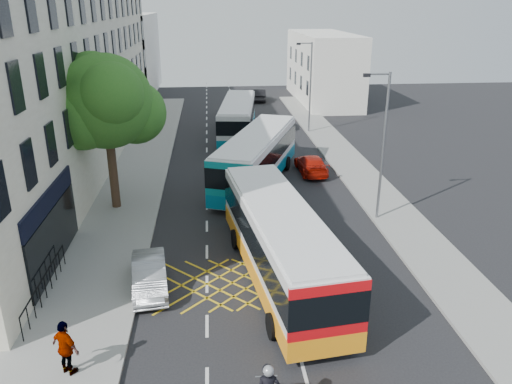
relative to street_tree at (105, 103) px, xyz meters
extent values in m
plane|color=black|center=(8.51, -14.97, -6.29)|extent=(120.00, 120.00, 0.00)
cube|color=gray|center=(0.01, 0.03, -6.22)|extent=(5.00, 70.00, 0.15)
cube|color=gray|center=(16.01, 0.03, -6.22)|extent=(3.00, 70.00, 0.15)
cube|color=beige|center=(-5.49, 9.53, 0.21)|extent=(8.00, 45.00, 13.00)
cube|color=black|center=(-1.44, -6.97, -2.89)|extent=(0.12, 7.00, 0.90)
cube|color=black|center=(-1.44, -6.97, -4.69)|extent=(0.12, 7.00, 2.60)
cube|color=silver|center=(-5.49, 40.03, -1.29)|extent=(8.00, 20.00, 10.00)
cube|color=silver|center=(19.51, 33.03, -2.29)|extent=(6.00, 18.00, 8.00)
cylinder|color=#382619|center=(0.01, 0.03, -3.94)|extent=(0.50, 0.50, 4.40)
sphere|color=#1B5A19|center=(0.01, 0.03, 0.06)|extent=(5.20, 5.20, 5.20)
sphere|color=#1B5A19|center=(1.41, 0.83, -0.74)|extent=(3.60, 3.60, 3.60)
sphere|color=#1B5A19|center=(-1.19, -0.57, -0.54)|extent=(3.80, 3.80, 3.80)
sphere|color=#1B5A19|center=(0.61, -1.27, 0.66)|extent=(3.40, 3.40, 3.40)
sphere|color=#1B5A19|center=(-0.79, 1.13, 1.06)|extent=(3.20, 3.20, 3.20)
cylinder|color=slate|center=(14.81, -2.97, -2.14)|extent=(0.14, 0.14, 8.00)
cylinder|color=slate|center=(14.21, -2.97, 1.76)|extent=(1.20, 0.10, 0.10)
cube|color=black|center=(13.61, -2.97, 1.71)|extent=(0.35, 0.15, 0.18)
cylinder|color=slate|center=(14.81, 17.03, -2.14)|extent=(0.14, 0.14, 8.00)
cylinder|color=slate|center=(14.21, 17.03, 1.76)|extent=(1.20, 0.10, 0.10)
cube|color=black|center=(13.61, 17.03, 1.71)|extent=(0.35, 0.15, 0.18)
cube|color=silver|center=(8.51, -8.72, -4.48)|extent=(4.24, 12.17, 2.87)
cube|color=silver|center=(8.51, -8.72, -2.99)|extent=(4.00, 11.90, 0.13)
cube|color=black|center=(8.51, -8.72, -4.07)|extent=(4.31, 12.23, 1.19)
cube|color=orange|center=(8.51, -8.72, -5.48)|extent=(4.30, 12.22, 0.81)
cube|color=red|center=(9.28, -14.59, -4.45)|extent=(2.74, 0.46, 2.71)
cube|color=#FF0C0C|center=(8.19, -14.75, -5.21)|extent=(0.26, 0.09, 0.25)
cube|color=#FF0C0C|center=(10.38, -14.46, -5.21)|extent=(0.26, 0.09, 0.25)
cylinder|color=black|center=(6.74, -5.67, -5.80)|extent=(0.43, 1.01, 0.97)
cylinder|color=black|center=(9.42, -5.32, -5.80)|extent=(0.43, 1.01, 0.97)
cylinder|color=black|center=(7.69, -12.87, -5.80)|extent=(0.43, 1.01, 0.97)
cylinder|color=black|center=(10.37, -12.51, -5.80)|extent=(0.43, 1.01, 0.97)
cube|color=silver|center=(8.69, 3.76, -4.46)|extent=(6.79, 12.24, 2.90)
cube|color=silver|center=(8.69, 3.76, -2.95)|extent=(6.50, 11.93, 0.13)
cube|color=black|center=(8.69, 3.76, -4.05)|extent=(6.87, 12.31, 1.20)
cube|color=#0B6C8D|center=(8.69, 3.76, -5.47)|extent=(6.86, 12.30, 0.82)
cube|color=#0B878B|center=(6.59, -1.85, -4.43)|extent=(2.64, 1.07, 2.74)
cube|color=#FF0C0C|center=(5.54, -1.46, -5.20)|extent=(0.26, 0.14, 0.25)
cube|color=#FF0C0C|center=(7.63, -2.25, -5.20)|extent=(0.26, 0.14, 0.25)
cylinder|color=black|center=(8.57, 7.32, -5.80)|extent=(0.63, 1.03, 0.99)
cylinder|color=black|center=(11.13, 6.36, -5.80)|extent=(0.63, 1.03, 0.99)
cylinder|color=black|center=(5.99, 0.45, -5.80)|extent=(0.63, 1.03, 0.99)
cylinder|color=black|center=(8.55, -0.51, -5.80)|extent=(0.63, 1.03, 0.99)
cube|color=silver|center=(8.14, 16.09, -4.52)|extent=(4.02, 11.84, 2.80)
cube|color=silver|center=(8.14, 16.09, -3.07)|extent=(3.78, 11.59, 0.13)
cube|color=black|center=(8.14, 16.09, -4.13)|extent=(4.09, 11.91, 1.16)
cube|color=#0B7591|center=(8.14, 16.09, -5.50)|extent=(4.08, 11.90, 0.79)
cube|color=silver|center=(7.44, 10.36, -4.50)|extent=(2.67, 0.42, 2.64)
cube|color=#FF0C0C|center=(6.38, 10.48, -5.24)|extent=(0.26, 0.09, 0.25)
cube|color=#FF0C0C|center=(8.50, 10.22, -5.24)|extent=(0.26, 0.09, 0.25)
cylinder|color=black|center=(7.21, 19.39, -5.82)|extent=(0.41, 0.98, 0.95)
cylinder|color=black|center=(9.83, 19.07, -5.82)|extent=(0.41, 0.98, 0.95)
cylinder|color=black|center=(6.36, 12.37, -5.82)|extent=(0.41, 0.98, 0.95)
cylinder|color=black|center=(8.98, 12.05, -5.82)|extent=(0.41, 0.98, 0.95)
cylinder|color=slate|center=(7.09, -15.99, -5.53)|extent=(0.08, 0.47, 0.91)
cylinder|color=slate|center=(7.09, -16.15, -5.16)|extent=(0.65, 0.06, 0.04)
sphere|color=#99999E|center=(7.07, -16.80, -4.40)|extent=(0.32, 0.32, 0.32)
imported|color=#9A9DA1|center=(2.91, -9.09, -5.63)|extent=(1.89, 4.14, 1.32)
imported|color=#B91607|center=(12.73, 5.48, -5.65)|extent=(1.93, 4.48, 1.29)
imported|color=#42444A|center=(7.96, 24.97, -5.66)|extent=(2.35, 4.67, 1.27)
imported|color=#95979C|center=(12.75, 19.41, -5.67)|extent=(1.67, 3.73, 1.25)
imported|color=black|center=(11.76, 33.43, -5.55)|extent=(1.94, 4.61, 1.48)
imported|color=gray|center=(0.86, -14.27, -5.17)|extent=(1.21, 1.05, 1.95)
camera|label=1|loc=(5.70, -27.84, 5.17)|focal=35.00mm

